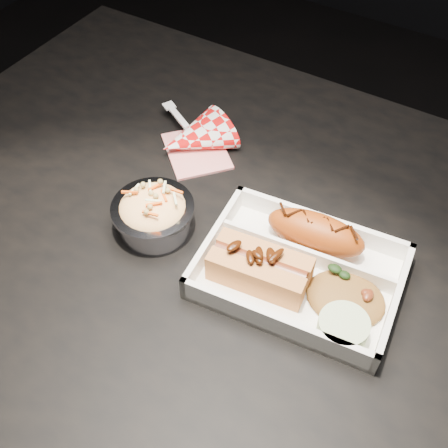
{
  "coord_description": "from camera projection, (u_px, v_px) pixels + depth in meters",
  "views": [
    {
      "loc": [
        0.21,
        -0.44,
        1.35
      ],
      "look_at": [
        -0.03,
        -0.04,
        0.81
      ],
      "focal_mm": 45.0,
      "sensor_mm": 36.0,
      "label": 1
    }
  ],
  "objects": [
    {
      "name": "hotdog",
      "position": [
        260.0,
        266.0,
        0.7
      ],
      "size": [
        0.13,
        0.07,
        0.06
      ],
      "rotation": [
        0.0,
        0.0,
        0.12
      ],
      "color": "#CA8045",
      "rests_on": "food_tray"
    },
    {
      "name": "food_tray",
      "position": [
        299.0,
        274.0,
        0.72
      ],
      "size": [
        0.27,
        0.21,
        0.04
      ],
      "rotation": [
        0.0,
        0.0,
        0.11
      ],
      "color": "white",
      "rests_on": "dining_table"
    },
    {
      "name": "foil_coleslaw_cup",
      "position": [
        153.0,
        212.0,
        0.76
      ],
      "size": [
        0.11,
        0.11,
        0.07
      ],
      "color": "silver",
      "rests_on": "dining_table"
    },
    {
      "name": "dining_table",
      "position": [
        255.0,
        282.0,
        0.84
      ],
      "size": [
        1.2,
        0.8,
        0.75
      ],
      "color": "black",
      "rests_on": "ground"
    },
    {
      "name": "floor",
      "position": [
        243.0,
        445.0,
        1.35
      ],
      "size": [
        4.0,
        4.0,
        0.05
      ],
      "primitive_type": "cube",
      "color": "black",
      "rests_on": "ground"
    },
    {
      "name": "fried_rice_mound",
      "position": [
        347.0,
        293.0,
        0.69
      ],
      "size": [
        0.11,
        0.09,
        0.03
      ],
      "primitive_type": "ellipsoid",
      "rotation": [
        0.0,
        0.0,
        0.11
      ],
      "color": "brown",
      "rests_on": "food_tray"
    },
    {
      "name": "fried_pastry",
      "position": [
        316.0,
        232.0,
        0.74
      ],
      "size": [
        0.14,
        0.07,
        0.05
      ],
      "primitive_type": "ellipsoid",
      "rotation": [
        0.0,
        0.0,
        0.11
      ],
      "color": "#9F410F",
      "rests_on": "food_tray"
    },
    {
      "name": "napkin_fork",
      "position": [
        194.0,
        138.0,
        0.89
      ],
      "size": [
        0.17,
        0.15,
        0.1
      ],
      "rotation": [
        0.0,
        0.0,
        -0.5
      ],
      "color": "red",
      "rests_on": "dining_table"
    },
    {
      "name": "cupcake_liner",
      "position": [
        343.0,
        329.0,
        0.65
      ],
      "size": [
        0.06,
        0.06,
        0.03
      ],
      "primitive_type": "cylinder",
      "color": "#BBCE9C",
      "rests_on": "food_tray"
    }
  ]
}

